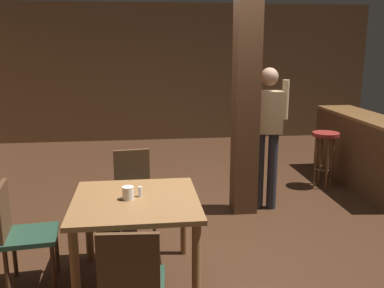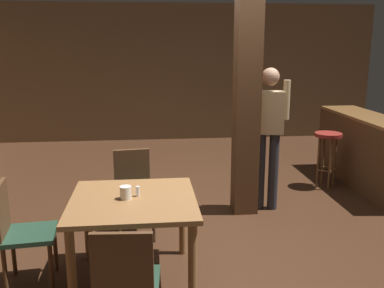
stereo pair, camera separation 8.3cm
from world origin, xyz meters
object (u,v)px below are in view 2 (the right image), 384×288
bar_stool_near (328,146)px  chair_west (19,229)px  dining_table (133,211)px  chair_south (125,282)px  napkin_cup (126,193)px  chair_north (133,188)px  salt_shaker (138,191)px  standing_person (268,129)px  bar_counter (362,151)px

bar_stool_near → chair_west: bearing=-148.6°
dining_table → chair_south: (-0.03, -0.88, -0.13)m
dining_table → napkin_cup: bearing=-178.1°
dining_table → chair_north: chair_north is taller
chair_west → salt_shaker: 1.02m
chair_south → bar_stool_near: 4.07m
chair_north → chair_south: size_ratio=1.00×
dining_table → standing_person: bearing=43.9°
dining_table → chair_west: size_ratio=1.16×
chair_south → standing_person: 2.91m
chair_west → chair_south: (0.91, -0.91, 0.00)m
chair_south → bar_stool_near: size_ratio=1.13×
chair_south → salt_shaker: size_ratio=10.33×
standing_person → salt_shaker: bearing=-136.4°
chair_west → standing_person: size_ratio=0.52×
dining_table → chair_south: chair_south is taller
dining_table → standing_person: standing_person is taller
chair_north → bar_counter: bearing=21.7°
chair_south → bar_stool_near: bearing=49.3°
salt_shaker → standing_person: bearing=43.6°
chair_west → napkin_cup: (0.88, -0.03, 0.29)m
chair_west → bar_stool_near: bearing=31.4°
standing_person → chair_south: bearing=-123.7°
chair_south → standing_person: (1.59, 2.38, 0.50)m
chair_west → salt_shaker: bearing=1.2°
chair_north → salt_shaker: chair_north is taller
napkin_cup → chair_west: bearing=177.9°
chair_south → napkin_cup: chair_south is taller
bar_stool_near → bar_counter: bearing=0.9°
chair_west → standing_person: bearing=30.5°
chair_north → bar_counter: (3.18, 1.26, 0.00)m
chair_west → standing_person: standing_person is taller
bar_counter → salt_shaker: bearing=-145.2°
dining_table → bar_stool_near: bearing=40.0°
napkin_cup → salt_shaker: 0.11m
chair_south → chair_north: bearing=90.0°
salt_shaker → standing_person: standing_person is taller
standing_person → bar_counter: standing_person is taller
bar_stool_near → chair_south: bearing=-130.7°
standing_person → chair_north: bearing=-160.8°
chair_west → dining_table: bearing=-1.8°
napkin_cup → bar_stool_near: (2.68, 2.20, -0.20)m
dining_table → bar_stool_near: size_ratio=1.31×
chair_west → bar_counter: 4.63m
bar_stool_near → dining_table: bearing=-140.0°
chair_west → bar_counter: bearing=28.1°
bar_counter → bar_stool_near: size_ratio=2.83×
chair_south → standing_person: size_ratio=0.52×
napkin_cup → salt_shaker: napkin_cup is taller
chair_south → napkin_cup: bearing=91.8°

